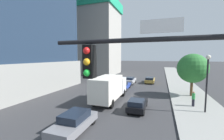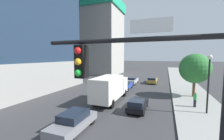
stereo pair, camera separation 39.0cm
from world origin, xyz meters
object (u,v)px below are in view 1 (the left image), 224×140
car_black (137,104)px  box_truck (109,87)px  car_gray (74,122)px  car_gold (150,80)px  car_silver (130,80)px  street_tree (192,68)px  construction_building (94,35)px  car_blue (123,86)px  pedestrian_green_shirt (193,99)px  traffic_light_pole (163,96)px  street_lamp (207,75)px

car_black → box_truck: bearing=153.1°
car_black → car_gray: (-3.91, -5.97, 0.06)m
car_gold → car_silver: bearing=-151.2°
street_tree → car_black: size_ratio=1.42×
construction_building → box_truck: construction_building is taller
car_blue → pedestrian_green_shirt: (9.75, -6.23, 0.33)m
traffic_light_pole → car_blue: 21.51m
car_silver → car_gold: bearing=28.8°
car_black → pedestrian_green_shirt: (5.84, 2.91, 0.34)m
car_silver → street_lamp: bearing=-52.5°
traffic_light_pole → car_blue: size_ratio=1.51×
street_lamp → box_truck: street_lamp is taller
traffic_light_pole → car_black: 11.98m
car_silver → construction_building: bearing=136.8°
box_truck → pedestrian_green_shirt: (9.75, 0.92, -0.82)m
car_silver → car_gray: bearing=-90.0°
construction_building → car_blue: 28.92m
car_blue → car_black: size_ratio=1.03×
traffic_light_pole → car_black: traffic_light_pole is taller
construction_building → box_truck: 34.01m
car_silver → car_gray: 21.02m
car_black → box_truck: box_truck is taller
street_lamp → street_tree: street_tree is taller
pedestrian_green_shirt → car_blue: bearing=147.4°
car_black → car_gray: 7.14m
street_tree → car_black: street_tree is taller
car_gray → car_silver: bearing=90.0°
car_silver → car_gold: car_silver is taller
street_tree → pedestrian_green_shirt: 5.81m
car_black → car_gold: bearing=90.0°
car_black → car_gold: (-0.00, 17.20, 0.01)m
traffic_light_pole → car_gold: 28.62m
street_lamp → car_gray: bearing=-145.4°
construction_building → car_silver: 25.00m
car_silver → box_truck: 13.11m
street_tree → car_gray: (-10.38, -13.76, -3.36)m
car_black → construction_building: bearing=123.4°
box_truck → pedestrian_green_shirt: bearing=5.4°
car_gray → box_truck: bearing=90.0°
car_gray → street_tree: bearing=53.0°
street_tree → car_gray: bearing=-127.0°
traffic_light_pole → car_gray: size_ratio=1.48×
box_truck → pedestrian_green_shirt: 9.83m
box_truck → street_lamp: bearing=-3.7°
car_blue → car_black: 9.94m
traffic_light_pole → street_tree: size_ratio=1.09×
box_truck → car_black: bearing=-26.9°
car_silver → car_black: size_ratio=1.09×
car_silver → car_blue: car_silver is taller
street_tree → box_truck: bearing=-150.8°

